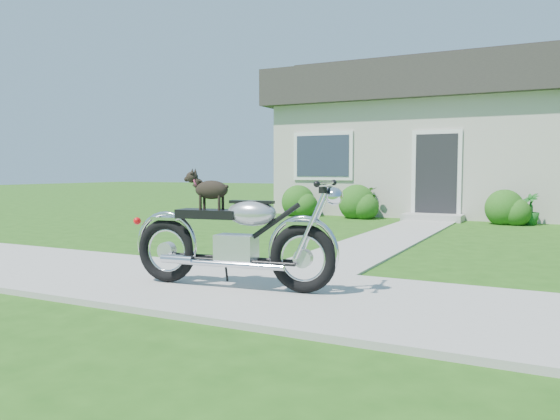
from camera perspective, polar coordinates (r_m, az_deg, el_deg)
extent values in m
plane|color=#235114|center=(4.98, 13.61, -10.07)|extent=(80.00, 80.00, 0.00)
cube|color=#9E9B93|center=(4.98, 13.62, -9.85)|extent=(24.00, 2.20, 0.04)
cube|color=#9E9B93|center=(10.12, 11.72, -2.73)|extent=(1.20, 8.00, 0.03)
cube|color=beige|center=(16.75, 23.03, 4.82)|extent=(12.00, 6.00, 3.00)
cube|color=#2D2B28|center=(16.90, 23.23, 11.61)|extent=(12.60, 6.60, 1.00)
cube|color=#2D2B28|center=(17.01, 23.30, 13.94)|extent=(12.60, 2.00, 0.60)
cube|color=black|center=(13.92, 16.00, 3.33)|extent=(1.00, 0.06, 2.10)
cube|color=#9E9B93|center=(13.63, 15.65, -0.76)|extent=(1.40, 0.70, 0.16)
cube|color=#2D3847|center=(14.78, 4.48, 5.65)|extent=(1.70, 0.05, 1.30)
sphere|color=#245717|center=(14.57, 1.91, 0.87)|extent=(0.89, 0.89, 0.89)
sphere|color=#245717|center=(13.96, 8.02, 0.76)|extent=(0.93, 0.93, 0.93)
sphere|color=#245717|center=(13.28, 22.40, 0.17)|extent=(0.85, 0.85, 0.85)
imported|color=#235015|center=(13.95, 8.85, 0.73)|extent=(0.91, 0.93, 0.78)
imported|color=#195D1D|center=(13.30, 24.66, 0.08)|extent=(0.56, 0.56, 0.71)
torus|color=black|center=(5.24, 2.42, -5.07)|extent=(0.68, 0.19, 0.67)
torus|color=black|center=(5.86, -11.74, -4.17)|extent=(0.68, 0.19, 0.67)
cube|color=#B8B9BD|center=(5.48, -4.59, -4.14)|extent=(0.43, 0.28, 0.30)
ellipsoid|color=#B8B9BD|center=(5.37, -2.97, -0.33)|extent=(0.54, 0.35, 0.26)
cube|color=black|center=(5.57, -7.42, -0.40)|extent=(0.68, 0.33, 0.09)
cube|color=silver|center=(5.19, 2.43, -1.37)|extent=(0.31, 0.17, 0.03)
cube|color=silver|center=(5.82, -11.79, -0.85)|extent=(0.31, 0.17, 0.03)
cylinder|color=silver|center=(5.11, 4.80, 2.80)|extent=(0.10, 0.60, 0.03)
sphere|color=silver|center=(5.09, 5.66, 1.44)|extent=(0.19, 0.19, 0.17)
cylinder|color=silver|center=(5.38, -5.16, -5.70)|extent=(1.10, 0.19, 0.06)
ellipsoid|color=black|center=(5.54, -7.17, 2.11)|extent=(0.37, 0.21, 0.19)
sphere|color=black|center=(5.64, -9.18, 3.41)|extent=(0.13, 0.13, 0.12)
cylinder|color=black|center=(5.64, -7.91, 0.85)|extent=(0.03, 0.03, 0.15)
cylinder|color=black|center=(5.56, -8.32, 0.80)|extent=(0.03, 0.03, 0.15)
cylinder|color=black|center=(5.54, -5.99, 0.81)|extent=(0.03, 0.03, 0.15)
cylinder|color=black|center=(5.46, -6.38, 0.76)|extent=(0.03, 0.03, 0.15)
torus|color=#C73563|center=(5.62, -8.71, 2.87)|extent=(0.07, 0.10, 0.10)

